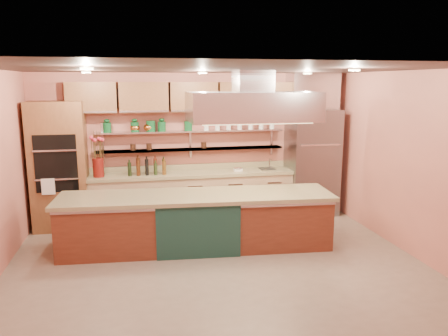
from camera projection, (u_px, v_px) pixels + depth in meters
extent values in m
cube|color=gray|center=(217.00, 264.00, 6.41)|extent=(6.00, 5.00, 0.02)
cube|color=black|center=(216.00, 69.00, 5.87)|extent=(6.00, 5.00, 0.02)
cube|color=#C66F5D|center=(193.00, 146.00, 8.54)|extent=(6.00, 0.04, 2.80)
cube|color=#C66F5D|center=(271.00, 227.00, 3.74)|extent=(6.00, 0.04, 2.80)
cube|color=#C66F5D|center=(407.00, 163.00, 6.74)|extent=(0.04, 5.00, 2.80)
cube|color=brown|center=(59.00, 166.00, 7.80)|extent=(0.95, 0.64, 2.30)
cube|color=slate|center=(312.00, 162.00, 8.73)|extent=(0.95, 0.72, 2.10)
cube|color=tan|center=(193.00, 196.00, 8.43)|extent=(3.84, 0.64, 0.93)
cube|color=silver|center=(191.00, 149.00, 8.42)|extent=(3.60, 0.26, 0.03)
cube|color=silver|center=(191.00, 131.00, 8.35)|extent=(3.60, 0.26, 0.03)
cube|color=brown|center=(193.00, 97.00, 8.19)|extent=(4.60, 0.36, 0.55)
cube|color=silver|center=(252.00, 106.00, 6.80)|extent=(2.00, 1.00, 0.45)
cube|color=#FFE5A5|center=(214.00, 71.00, 6.07)|extent=(4.00, 2.80, 0.02)
cube|color=brown|center=(197.00, 221.00, 6.97)|extent=(4.28, 1.23, 0.88)
cylinder|color=#60110E|center=(98.00, 167.00, 7.91)|extent=(0.24, 0.24, 0.35)
cube|color=black|center=(147.00, 168.00, 8.09)|extent=(0.78, 0.34, 0.24)
cube|color=silver|center=(238.00, 169.00, 8.46)|extent=(0.19, 0.17, 0.09)
cylinder|color=silver|center=(269.00, 164.00, 8.67)|extent=(0.04, 0.04, 0.20)
ellipsoid|color=#BC672B|center=(149.00, 127.00, 8.18)|extent=(0.19, 0.19, 0.15)
cylinder|color=#0F4821|center=(151.00, 126.00, 8.18)|extent=(0.20, 0.20, 0.20)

